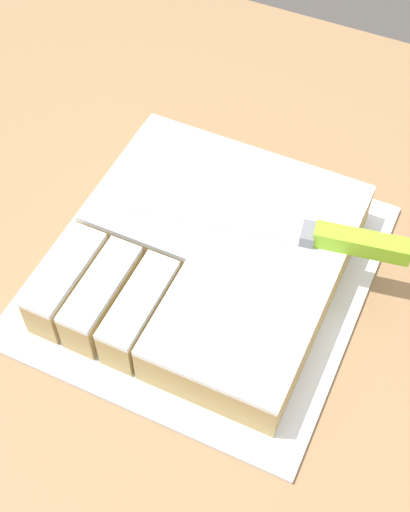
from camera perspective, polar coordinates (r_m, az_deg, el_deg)
countertop at (r=1.25m, az=-1.93°, el=-14.63°), size 1.40×1.10×0.95m
cake_board at (r=0.83m, az=-0.00°, el=-1.31°), size 0.36×0.38×0.01m
cake at (r=0.80m, az=0.32°, el=0.10°), size 0.29×0.31×0.06m
knife at (r=0.78m, az=9.28°, el=1.57°), size 0.33×0.08×0.02m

